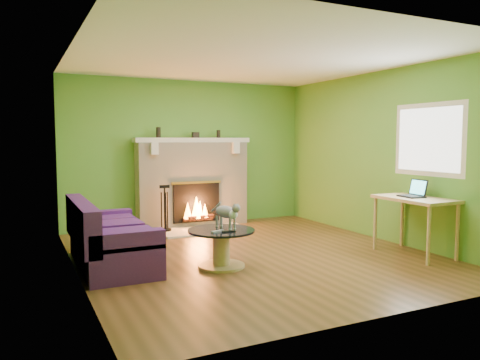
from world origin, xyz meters
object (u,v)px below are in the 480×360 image
(coffee_table, at_px, (221,245))
(desk, at_px, (415,204))
(cat, at_px, (226,215))
(sofa, at_px, (108,240))

(coffee_table, height_order, desk, desk)
(coffee_table, relative_size, cat, 1.53)
(sofa, relative_size, cat, 3.39)
(desk, height_order, cat, cat)
(sofa, height_order, desk, sofa)
(desk, bearing_deg, cat, 165.94)
(desk, distance_m, cat, 2.57)
(sofa, height_order, cat, sofa)
(sofa, bearing_deg, coffee_table, -28.55)
(sofa, xyz_separation_m, desk, (3.81, -1.25, 0.37))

